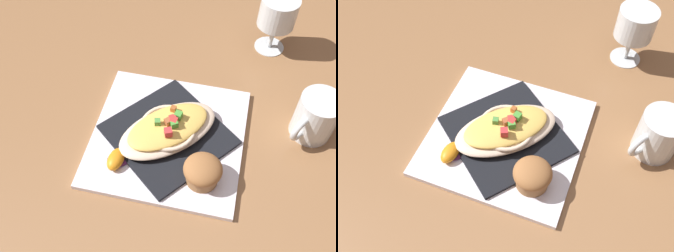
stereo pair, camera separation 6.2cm
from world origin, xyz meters
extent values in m
plane|color=#956842|center=(0.00, 0.00, 0.00)|extent=(2.60, 2.60, 0.00)
cube|color=white|center=(0.00, 0.00, 0.01)|extent=(0.34, 0.34, 0.01)
cube|color=black|center=(0.00, 0.00, 0.01)|extent=(0.27, 0.27, 0.01)
ellipsoid|color=beige|center=(0.00, 0.00, 0.03)|extent=(0.22, 0.18, 0.02)
torus|color=beige|center=(0.00, 0.00, 0.04)|extent=(0.14, 0.14, 0.01)
ellipsoid|color=#F4C45A|center=(0.00, 0.00, 0.04)|extent=(0.18, 0.15, 0.02)
cube|color=#AE5C34|center=(0.00, 0.00, 0.05)|extent=(0.02, 0.02, 0.01)
cube|color=#B05B2A|center=(-0.01, -0.03, 0.05)|extent=(0.01, 0.01, 0.01)
cube|color=red|center=(-0.01, 0.00, 0.05)|extent=(0.02, 0.02, 0.01)
cube|color=#D9383A|center=(0.00, 0.02, 0.05)|extent=(0.02, 0.02, 0.01)
cube|color=#D93A37|center=(-0.01, -0.01, 0.05)|extent=(0.02, 0.02, 0.01)
cube|color=#539B44|center=(0.02, 0.00, 0.05)|extent=(0.01, 0.01, 0.01)
cube|color=green|center=(-0.01, 0.01, 0.05)|extent=(0.02, 0.02, 0.01)
cube|color=#4EA23B|center=(-0.02, -0.01, 0.05)|extent=(0.02, 0.02, 0.01)
cylinder|color=#A06D40|center=(-0.06, 0.09, 0.02)|extent=(0.06, 0.06, 0.03)
ellipsoid|color=#9F673A|center=(-0.06, 0.09, 0.04)|extent=(0.07, 0.07, 0.03)
ellipsoid|color=#4C0F23|center=(-0.06, 0.09, 0.05)|extent=(0.03, 0.03, 0.01)
ellipsoid|color=#582458|center=(0.09, 0.05, 0.01)|extent=(0.06, 0.06, 0.01)
ellipsoid|color=orange|center=(0.09, 0.06, 0.02)|extent=(0.04, 0.05, 0.02)
cylinder|color=silver|center=(-0.27, -0.01, 0.05)|extent=(0.08, 0.08, 0.09)
torus|color=silver|center=(-0.24, 0.01, 0.05)|extent=(0.05, 0.04, 0.05)
cylinder|color=#4C2D14|center=(-0.27, -0.01, 0.02)|extent=(0.07, 0.07, 0.03)
cylinder|color=white|center=(-0.23, -0.25, 0.00)|extent=(0.07, 0.07, 0.00)
cylinder|color=white|center=(-0.23, -0.25, 0.03)|extent=(0.01, 0.01, 0.06)
cylinder|color=white|center=(-0.23, -0.25, 0.10)|extent=(0.08, 0.08, 0.06)
cylinder|color=silver|center=(-0.23, -0.25, 0.08)|extent=(0.07, 0.07, 0.03)
camera|label=1|loc=(0.01, 0.43, 0.62)|focal=42.62mm
camera|label=2|loc=(-0.06, 0.42, 0.62)|focal=42.62mm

